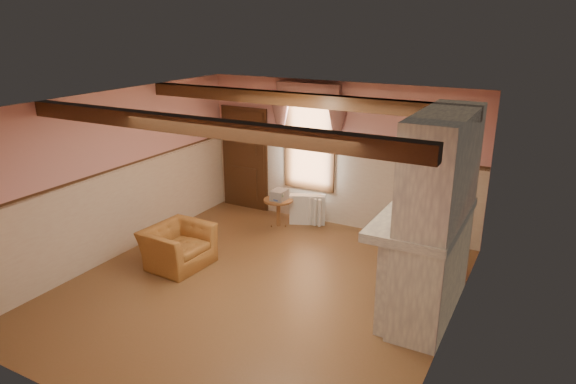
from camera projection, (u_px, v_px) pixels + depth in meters
The scene contains 26 objects.
floor at pixel (258, 288), 7.78m from camera, with size 5.50×6.00×0.01m, color brown.
ceiling at pixel (254, 103), 6.88m from camera, with size 5.50×6.00×0.01m, color silver.
wall_back at pixel (338, 155), 9.83m from camera, with size 5.50×0.02×2.80m, color #D89695.
wall_front at pixel (88, 296), 4.83m from camera, with size 5.50×0.02×2.80m, color #D89695.
wall_left at pixel (116, 175), 8.57m from camera, with size 0.02×6.00×2.80m, color #D89695.
wall_right at pixel (453, 239), 6.09m from camera, with size 0.02×6.00×2.80m, color #D89695.
wainscot at pixel (257, 243), 7.54m from camera, with size 5.50×6.00×1.50m, color beige, non-canonical shape.
chair_rail at pixel (256, 195), 7.30m from camera, with size 5.50×6.00×0.08m, color black, non-canonical shape.
firebox at pixel (400, 275), 7.23m from camera, with size 0.20×0.95×0.90m, color black.
armchair at pixel (178, 246), 8.42m from camera, with size 1.02×0.89×0.66m, color #9E662D.
side_table at pixel (278, 212), 10.07m from camera, with size 0.57×0.57×0.55m, color brown.
book_stack at pixel (279, 195), 9.92m from camera, with size 0.26×0.32×0.20m, color #B7AD8C.
radiator at pixel (307, 209), 10.16m from camera, with size 0.70×0.18×0.60m, color silver.
bowl at pixel (427, 207), 6.94m from camera, with size 0.33×0.33×0.08m, color brown.
mantel_clock at pixel (436, 193), 7.31m from camera, with size 0.14×0.24×0.20m, color black.
oil_lamp at pixel (432, 195), 7.12m from camera, with size 0.11×0.11×0.28m, color gold.
candle_red at pixel (408, 227), 6.17m from camera, with size 0.06×0.06×0.16m, color #AC151C.
jar_yellow at pixel (411, 226), 6.26m from camera, with size 0.06×0.06×0.12m, color yellow.
fireplace at pixel (437, 218), 6.74m from camera, with size 0.85×2.00×2.80m, color gray.
mantel at pixel (423, 218), 6.83m from camera, with size 1.05×2.05×0.12m, color gray.
overmantel_mirror at pixel (413, 172), 6.72m from camera, with size 0.06×1.44×1.04m, color silver.
door at pixel (245, 160), 10.84m from camera, with size 1.10×0.10×2.10m, color black.
window at pixel (310, 139), 10.00m from camera, with size 1.06×0.08×2.02m, color white.
window_drapes at pixel (308, 109), 9.73m from camera, with size 1.30×0.14×1.40m, color gray.
ceiling_beam_front at pixel (199, 126), 5.91m from camera, with size 5.50×0.18×0.20m, color black.
ceiling_beam_back at pixel (295, 99), 7.92m from camera, with size 5.50×0.18×0.20m, color black.
Camera 1 is at (3.68, -5.86, 3.87)m, focal length 32.00 mm.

